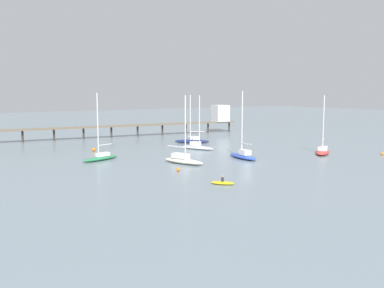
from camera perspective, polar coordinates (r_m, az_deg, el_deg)
name	(u,v)px	position (r m, az deg, el deg)	size (l,w,h in m)	color
ground_plane	(249,163)	(75.48, 7.31, -2.50)	(400.00, 400.00, 0.00)	slate
pier	(180,119)	(124.29, -1.60, 3.26)	(67.48, 9.11, 7.95)	brown
sailboat_green	(101,156)	(79.92, -11.69, -1.55)	(8.05, 4.51, 11.88)	#287F4C
sailboat_red	(323,150)	(90.21, 16.48, -0.78)	(8.21, 7.08, 11.35)	red
sailboat_white	(197,146)	(92.53, 0.71, -0.25)	(4.57, 7.75, 11.25)	white
sailboat_cream	(183,159)	(74.65, -1.18, -1.96)	(4.64, 8.49, 11.50)	beige
sailboat_navy	(192,140)	(103.52, 0.04, 0.50)	(7.81, 6.75, 11.24)	navy
sailboat_blue	(243,155)	(80.30, 6.61, -1.38)	(2.87, 8.10, 12.21)	#2D4CB7
dinghy_yellow	(222,183)	(58.70, 3.95, -4.99)	(3.13, 3.35, 1.14)	yellow
mooring_buoy_near	(382,154)	(91.71, 23.33, -1.16)	(0.57, 0.57, 0.57)	orange
mooring_buoy_outer	(94,150)	(91.68, -12.56, -0.70)	(0.74, 0.74, 0.74)	orange
mooring_buoy_inner	(178,170)	(67.54, -1.79, -3.31)	(0.61, 0.61, 0.61)	orange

